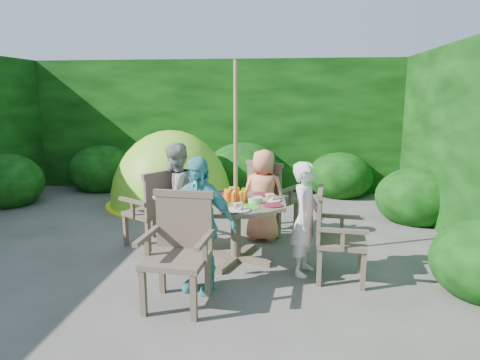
# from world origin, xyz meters

# --- Properties ---
(ground) EXTENTS (60.00, 60.00, 0.00)m
(ground) POSITION_xyz_m (0.00, 0.00, 0.00)
(ground) COLOR #4D4A44
(ground) RESTS_ON ground
(hedge_enclosure) EXTENTS (9.00, 9.00, 2.50)m
(hedge_enclosure) POSITION_xyz_m (0.00, 1.33, 1.25)
(hedge_enclosure) COLOR black
(hedge_enclosure) RESTS_ON ground
(patio_table) EXTENTS (1.50, 1.50, 0.83)m
(patio_table) POSITION_xyz_m (0.89, -0.05, 0.58)
(patio_table) COLOR #483B2F
(patio_table) RESTS_ON ground
(parasol_pole) EXTENTS (0.06, 0.06, 2.20)m
(parasol_pole) POSITION_xyz_m (0.89, -0.05, 1.10)
(parasol_pole) COLOR #99673D
(parasol_pole) RESTS_ON ground
(garden_chair_right) EXTENTS (0.53, 0.58, 0.89)m
(garden_chair_right) POSITION_xyz_m (1.93, -0.43, 0.48)
(garden_chair_right) COLOR #483B2F
(garden_chair_right) RESTS_ON ground
(garden_chair_left) EXTENTS (0.71, 0.73, 0.92)m
(garden_chair_left) POSITION_xyz_m (-0.16, 0.28, 0.49)
(garden_chair_left) COLOR #483B2F
(garden_chair_left) RESTS_ON ground
(garden_chair_back) EXTENTS (0.75, 0.73, 0.96)m
(garden_chair_back) POSITION_xyz_m (1.23, 0.99, 0.51)
(garden_chair_back) COLOR #483B2F
(garden_chair_back) RESTS_ON ground
(garden_chair_front) EXTENTS (0.61, 0.55, 0.96)m
(garden_chair_front) POSITION_xyz_m (0.52, -1.09, 0.51)
(garden_chair_front) COLOR #483B2F
(garden_chair_front) RESTS_ON ground
(child_right) EXTENTS (0.40, 0.50, 1.18)m
(child_right) POSITION_xyz_m (1.65, -0.31, 0.59)
(child_right) COLOR silver
(child_right) RESTS_ON ground
(child_left) EXTENTS (0.75, 0.79, 1.30)m
(child_left) POSITION_xyz_m (0.13, 0.20, 0.65)
(child_left) COLOR gray
(child_left) RESTS_ON ground
(child_back) EXTENTS (0.64, 0.49, 1.18)m
(child_back) POSITION_xyz_m (1.15, 0.70, 0.59)
(child_back) COLOR #FC8D68
(child_back) RESTS_ON ground
(child_front) EXTENTS (0.81, 0.48, 1.30)m
(child_front) POSITION_xyz_m (0.63, -0.81, 0.65)
(child_front) COLOR #4DAAB5
(child_front) RESTS_ON ground
(dome_tent) EXTENTS (2.51, 2.51, 2.53)m
(dome_tent) POSITION_xyz_m (-0.54, 2.39, 0.00)
(dome_tent) COLOR #76D028
(dome_tent) RESTS_ON ground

